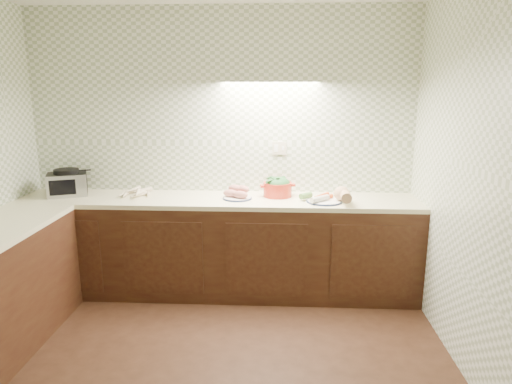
{
  "coord_description": "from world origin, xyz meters",
  "views": [
    {
      "loc": [
        0.55,
        -2.48,
        1.89
      ],
      "look_at": [
        0.36,
        1.25,
        1.02
      ],
      "focal_mm": 32.0,
      "sensor_mm": 36.0,
      "label": 1
    }
  ],
  "objects_px": {
    "sweet_potato_plate": "(238,194)",
    "onion_bowl": "(237,192)",
    "toaster_oven": "(67,183)",
    "dutch_oven": "(278,187)",
    "veg_plate": "(332,196)",
    "parsnip_pile": "(133,193)"
  },
  "relations": [
    {
      "from": "sweet_potato_plate",
      "to": "onion_bowl",
      "type": "relative_size",
      "value": 2.1
    },
    {
      "from": "toaster_oven",
      "to": "sweet_potato_plate",
      "type": "xyz_separation_m",
      "value": [
        1.59,
        -0.05,
        -0.07
      ]
    },
    {
      "from": "sweet_potato_plate",
      "to": "veg_plate",
      "type": "relative_size",
      "value": 0.59
    },
    {
      "from": "onion_bowl",
      "to": "dutch_oven",
      "type": "relative_size",
      "value": 0.39
    },
    {
      "from": "parsnip_pile",
      "to": "veg_plate",
      "type": "distance_m",
      "value": 1.82
    },
    {
      "from": "toaster_oven",
      "to": "veg_plate",
      "type": "xyz_separation_m",
      "value": [
        2.42,
        -0.13,
        -0.06
      ]
    },
    {
      "from": "parsnip_pile",
      "to": "dutch_oven",
      "type": "distance_m",
      "value": 1.34
    },
    {
      "from": "dutch_oven",
      "to": "veg_plate",
      "type": "xyz_separation_m",
      "value": [
        0.48,
        -0.19,
        -0.04
      ]
    },
    {
      "from": "toaster_oven",
      "to": "dutch_oven",
      "type": "distance_m",
      "value": 1.95
    },
    {
      "from": "toaster_oven",
      "to": "onion_bowl",
      "type": "relative_size",
      "value": 3.25
    },
    {
      "from": "parsnip_pile",
      "to": "sweet_potato_plate",
      "type": "relative_size",
      "value": 1.26
    },
    {
      "from": "parsnip_pile",
      "to": "toaster_oven",
      "type": "bearing_deg",
      "value": -179.16
    },
    {
      "from": "toaster_oven",
      "to": "sweet_potato_plate",
      "type": "distance_m",
      "value": 1.59
    },
    {
      "from": "toaster_oven",
      "to": "dutch_oven",
      "type": "relative_size",
      "value": 1.28
    },
    {
      "from": "toaster_oven",
      "to": "veg_plate",
      "type": "distance_m",
      "value": 2.43
    },
    {
      "from": "parsnip_pile",
      "to": "onion_bowl",
      "type": "xyz_separation_m",
      "value": [
        0.96,
        0.07,
        0.01
      ]
    },
    {
      "from": "onion_bowl",
      "to": "dutch_oven",
      "type": "bearing_deg",
      "value": -2.83
    },
    {
      "from": "toaster_oven",
      "to": "veg_plate",
      "type": "height_order",
      "value": "toaster_oven"
    },
    {
      "from": "toaster_oven",
      "to": "onion_bowl",
      "type": "height_order",
      "value": "toaster_oven"
    },
    {
      "from": "toaster_oven",
      "to": "sweet_potato_plate",
      "type": "relative_size",
      "value": 1.55
    },
    {
      "from": "sweet_potato_plate",
      "to": "veg_plate",
      "type": "xyz_separation_m",
      "value": [
        0.84,
        -0.08,
        0.01
      ]
    },
    {
      "from": "sweet_potato_plate",
      "to": "veg_plate",
      "type": "distance_m",
      "value": 0.84
    }
  ]
}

